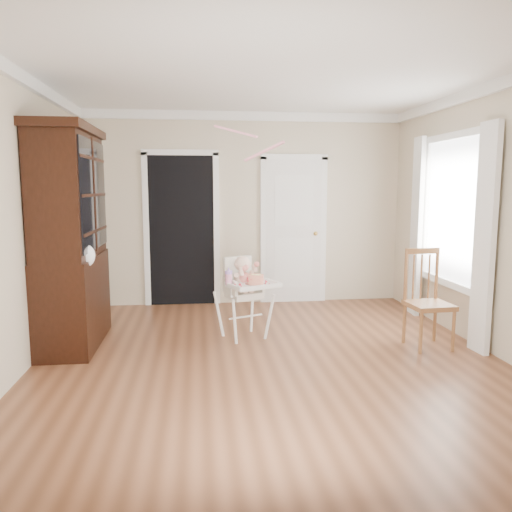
{
  "coord_description": "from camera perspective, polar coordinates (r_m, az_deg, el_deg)",
  "views": [
    {
      "loc": [
        -0.67,
        -4.59,
        1.67
      ],
      "look_at": [
        -0.06,
        0.68,
        0.93
      ],
      "focal_mm": 35.0,
      "sensor_mm": 36.0,
      "label": 1
    }
  ],
  "objects": [
    {
      "name": "high_chair",
      "position": [
        5.5,
        -1.38,
        -3.65
      ],
      "size": [
        0.72,
        0.8,
        0.92
      ],
      "rotation": [
        0.0,
        0.0,
        0.4
      ],
      "color": "white",
      "rests_on": "floor"
    },
    {
      "name": "baby",
      "position": [
        5.5,
        -1.49,
        -2.2
      ],
      "size": [
        0.31,
        0.23,
        0.42
      ],
      "rotation": [
        0.0,
        0.0,
        0.4
      ],
      "color": "beige",
      "rests_on": "high_chair"
    },
    {
      "name": "window_right",
      "position": [
        6.11,
        21.19,
        3.8
      ],
      "size": [
        0.13,
        1.84,
        2.3
      ],
      "color": "white",
      "rests_on": "wall_right"
    },
    {
      "name": "cake",
      "position": [
        5.32,
        -0.05,
        -2.7
      ],
      "size": [
        0.23,
        0.23,
        0.11
      ],
      "color": "silver",
      "rests_on": "high_chair"
    },
    {
      "name": "streamer",
      "position": [
        4.91,
        -2.37,
        14.05
      ],
      "size": [
        0.4,
        0.33,
        0.15
      ],
      "primitive_type": null,
      "rotation": [
        0.26,
        0.0,
        0.89
      ],
      "color": "pink",
      "rests_on": "ceiling"
    },
    {
      "name": "floor",
      "position": [
        4.93,
        1.59,
        -11.86
      ],
      "size": [
        5.0,
        5.0,
        0.0
      ],
      "primitive_type": "plane",
      "color": "brown",
      "rests_on": "ground"
    },
    {
      "name": "closet_door",
      "position": [
        7.23,
        4.31,
        2.78
      ],
      "size": [
        0.96,
        0.09,
        2.13
      ],
      "color": "white",
      "rests_on": "wall_back"
    },
    {
      "name": "wall_left",
      "position": [
        4.87,
        -25.61,
        3.39
      ],
      "size": [
        0.0,
        5.0,
        5.0
      ],
      "primitive_type": "plane",
      "rotation": [
        1.57,
        0.0,
        1.57
      ],
      "color": "beige",
      "rests_on": "floor"
    },
    {
      "name": "crown_molding",
      "position": [
        4.74,
        1.72,
        19.73
      ],
      "size": [
        4.5,
        5.0,
        0.12
      ],
      "primitive_type": null,
      "color": "white",
      "rests_on": "ceiling"
    },
    {
      "name": "china_cabinet",
      "position": [
        5.53,
        -20.4,
        1.95
      ],
      "size": [
        0.6,
        1.35,
        2.28
      ],
      "color": "black",
      "rests_on": "floor"
    },
    {
      "name": "doorway",
      "position": [
        7.1,
        -8.5,
        3.3
      ],
      "size": [
        1.06,
        0.05,
        2.22
      ],
      "color": "black",
      "rests_on": "wall_back"
    },
    {
      "name": "ceiling",
      "position": [
        4.76,
        1.72,
        20.43
      ],
      "size": [
        5.0,
        5.0,
        0.0
      ],
      "primitive_type": "plane",
      "rotation": [
        3.14,
        0.0,
        0.0
      ],
      "color": "white",
      "rests_on": "wall_back"
    },
    {
      "name": "sippy_cup",
      "position": [
        5.3,
        -3.14,
        -2.44
      ],
      "size": [
        0.08,
        0.08,
        0.19
      ],
      "rotation": [
        0.0,
        0.0,
        0.4
      ],
      "color": "pink",
      "rests_on": "high_chair"
    },
    {
      "name": "dining_chair",
      "position": [
        5.53,
        19.02,
        -4.97
      ],
      "size": [
        0.44,
        0.44,
        1.02
      ],
      "rotation": [
        0.0,
        0.0,
        0.06
      ],
      "color": "brown",
      "rests_on": "floor"
    },
    {
      "name": "wall_right",
      "position": [
        5.45,
        25.8,
        3.78
      ],
      "size": [
        0.0,
        5.0,
        5.0
      ],
      "primitive_type": "plane",
      "rotation": [
        1.57,
        0.0,
        -1.57
      ],
      "color": "beige",
      "rests_on": "floor"
    },
    {
      "name": "wall_back",
      "position": [
        7.13,
        -1.26,
        5.35
      ],
      "size": [
        4.5,
        0.0,
        4.5
      ],
      "primitive_type": "plane",
      "rotation": [
        1.57,
        0.0,
        0.0
      ],
      "color": "beige",
      "rests_on": "floor"
    }
  ]
}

